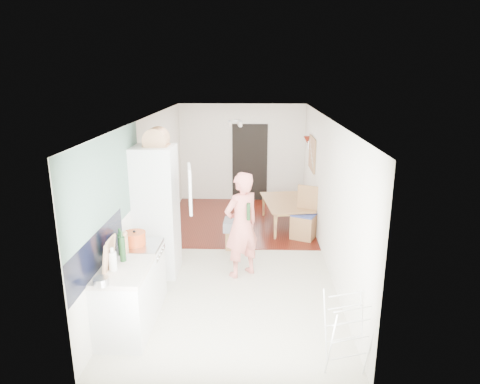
# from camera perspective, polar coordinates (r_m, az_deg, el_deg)

# --- Properties ---
(room_shell) EXTENTS (3.20, 7.00, 2.50)m
(room_shell) POSITION_cam_1_polar(r_m,az_deg,el_deg) (7.62, -0.51, 0.37)
(room_shell) COLOR white
(room_shell) RESTS_ON ground
(floor) EXTENTS (3.20, 7.00, 0.01)m
(floor) POSITION_cam_1_polar(r_m,az_deg,el_deg) (8.04, -0.49, -8.24)
(floor) COLOR beige
(floor) RESTS_ON ground
(wood_floor_overlay) EXTENTS (3.20, 3.30, 0.01)m
(wood_floor_overlay) POSITION_cam_1_polar(r_m,az_deg,el_deg) (9.76, -0.02, -3.79)
(wood_floor_overlay) COLOR #57180D
(wood_floor_overlay) RESTS_ON room_shell
(sage_wall_panel) EXTENTS (0.02, 3.00, 1.30)m
(sage_wall_panel) POSITION_cam_1_polar(r_m,az_deg,el_deg) (5.85, -17.18, 0.96)
(sage_wall_panel) COLOR slate
(sage_wall_panel) RESTS_ON room_shell
(tile_splashback) EXTENTS (0.02, 1.90, 0.50)m
(tile_splashback) POSITION_cam_1_polar(r_m,az_deg,el_deg) (5.57, -18.36, -7.48)
(tile_splashback) COLOR black
(tile_splashback) RESTS_ON room_shell
(doorway_recess) EXTENTS (0.90, 0.04, 2.00)m
(doorway_recess) POSITION_cam_1_polar(r_m,az_deg,el_deg) (11.05, 1.31, 3.91)
(doorway_recess) COLOR black
(doorway_recess) RESTS_ON room_shell
(base_cabinet) EXTENTS (0.60, 0.90, 0.86)m
(base_cabinet) POSITION_cam_1_polar(r_m,az_deg,el_deg) (5.80, -15.01, -14.18)
(base_cabinet) COLOR white
(base_cabinet) RESTS_ON room_shell
(worktop) EXTENTS (0.62, 0.92, 0.06)m
(worktop) POSITION_cam_1_polar(r_m,az_deg,el_deg) (5.59, -15.34, -10.08)
(worktop) COLOR silver
(worktop) RESTS_ON room_shell
(range_cooker) EXTENTS (0.60, 0.60, 0.88)m
(range_cooker) POSITION_cam_1_polar(r_m,az_deg,el_deg) (6.43, -13.09, -10.82)
(range_cooker) COLOR white
(range_cooker) RESTS_ON room_shell
(cooker_top) EXTENTS (0.60, 0.60, 0.04)m
(cooker_top) POSITION_cam_1_polar(r_m,az_deg,el_deg) (6.24, -13.35, -7.04)
(cooker_top) COLOR #B0B0B3
(cooker_top) RESTS_ON room_shell
(fridge_housing) EXTENTS (0.66, 0.66, 2.15)m
(fridge_housing) POSITION_cam_1_polar(r_m,az_deg,el_deg) (7.10, -11.10, -2.58)
(fridge_housing) COLOR white
(fridge_housing) RESTS_ON room_shell
(fridge_door) EXTENTS (0.14, 0.56, 0.70)m
(fridge_door) POSITION_cam_1_polar(r_m,az_deg,el_deg) (6.56, -6.70, 0.44)
(fridge_door) COLOR white
(fridge_door) RESTS_ON room_shell
(fridge_interior) EXTENTS (0.02, 0.52, 0.66)m
(fridge_interior) POSITION_cam_1_polar(r_m,az_deg,el_deg) (6.90, -8.80, 1.12)
(fridge_interior) COLOR white
(fridge_interior) RESTS_ON room_shell
(pinboard) EXTENTS (0.03, 0.90, 0.70)m
(pinboard) POSITION_cam_1_polar(r_m,az_deg,el_deg) (9.48, 9.61, 5.08)
(pinboard) COLOR tan
(pinboard) RESTS_ON room_shell
(pinboard_frame) EXTENTS (0.00, 0.94, 0.74)m
(pinboard_frame) POSITION_cam_1_polar(r_m,az_deg,el_deg) (9.48, 9.52, 5.09)
(pinboard_frame) COLOR #AC8242
(pinboard_frame) RESTS_ON room_shell
(wall_sconce) EXTENTS (0.18, 0.18, 0.16)m
(wall_sconce) POSITION_cam_1_polar(r_m,az_deg,el_deg) (10.08, 8.97, 6.90)
(wall_sconce) COLOR maroon
(wall_sconce) RESTS_ON room_shell
(person) EXTENTS (0.90, 0.86, 2.08)m
(person) POSITION_cam_1_polar(r_m,az_deg,el_deg) (6.88, 0.21, -3.19)
(person) COLOR #E4786B
(person) RESTS_ON floor
(dining_table) EXTENTS (0.95, 1.47, 0.48)m
(dining_table) POSITION_cam_1_polar(r_m,az_deg,el_deg) (9.38, 6.30, -3.17)
(dining_table) COLOR #AC8242
(dining_table) RESTS_ON floor
(dining_chair) EXTENTS (0.59, 0.59, 1.05)m
(dining_chair) POSITION_cam_1_polar(r_m,az_deg,el_deg) (8.68, 8.56, -2.85)
(dining_chair) COLOR #AC8242
(dining_chair) RESTS_ON floor
(stool) EXTENTS (0.32, 0.32, 0.38)m
(stool) POSITION_cam_1_polar(r_m,az_deg,el_deg) (8.21, -0.78, -6.28)
(stool) COLOR #AC8242
(stool) RESTS_ON floor
(grey_drape) EXTENTS (0.44, 0.44, 0.19)m
(grey_drape) POSITION_cam_1_polar(r_m,az_deg,el_deg) (8.11, -0.62, -4.40)
(grey_drape) COLOR gray
(grey_drape) RESTS_ON stool
(drying_rack) EXTENTS (0.55, 0.52, 0.87)m
(drying_rack) POSITION_cam_1_polar(r_m,az_deg,el_deg) (5.19, 14.08, -17.92)
(drying_rack) COLOR white
(drying_rack) RESTS_ON floor
(bread_bin) EXTENTS (0.46, 0.45, 0.20)m
(bread_bin) POSITION_cam_1_polar(r_m,az_deg,el_deg) (6.85, -11.10, 6.91)
(bread_bin) COLOR tan
(bread_bin) RESTS_ON fridge_housing
(red_casserole) EXTENTS (0.35, 0.35, 0.19)m
(red_casserole) POSITION_cam_1_polar(r_m,az_deg,el_deg) (6.22, -13.87, -6.02)
(red_casserole) COLOR #D14A1B
(red_casserole) RESTS_ON cooker_top
(steel_pan) EXTENTS (0.19, 0.19, 0.09)m
(steel_pan) POSITION_cam_1_polar(r_m,az_deg,el_deg) (5.23, -18.03, -11.27)
(steel_pan) COLOR #B0B0B3
(steel_pan) RESTS_ON worktop
(held_bottle) EXTENTS (0.06, 0.06, 0.28)m
(held_bottle) POSITION_cam_1_polar(r_m,az_deg,el_deg) (6.74, 1.14, -2.64)
(held_bottle) COLOR #193A1B
(held_bottle) RESTS_ON person
(bottle_a) EXTENTS (0.09, 0.09, 0.33)m
(bottle_a) POSITION_cam_1_polar(r_m,az_deg,el_deg) (5.71, -15.40, -7.35)
(bottle_a) COLOR #193A1B
(bottle_a) RESTS_ON worktop
(bottle_b) EXTENTS (0.07, 0.07, 0.30)m
(bottle_b) POSITION_cam_1_polar(r_m,az_deg,el_deg) (5.91, -15.64, -6.75)
(bottle_b) COLOR #193A1B
(bottle_b) RESTS_ON worktop
(bottle_c) EXTENTS (0.11, 0.11, 0.24)m
(bottle_c) POSITION_cam_1_polar(r_m,az_deg,el_deg) (5.51, -16.61, -8.84)
(bottle_c) COLOR silver
(bottle_c) RESTS_ON worktop
(pepper_mill_front) EXTENTS (0.08, 0.08, 0.23)m
(pepper_mill_front) POSITION_cam_1_polar(r_m,az_deg,el_deg) (5.96, -15.12, -6.88)
(pepper_mill_front) COLOR tan
(pepper_mill_front) RESTS_ON worktop
(pepper_mill_back) EXTENTS (0.07, 0.07, 0.22)m
(pepper_mill_back) POSITION_cam_1_polar(r_m,az_deg,el_deg) (6.03, -14.98, -6.63)
(pepper_mill_back) COLOR tan
(pepper_mill_back) RESTS_ON worktop
(chopping_boards) EXTENTS (0.08, 0.31, 0.42)m
(chopping_boards) POSITION_cam_1_polar(r_m,az_deg,el_deg) (5.49, -17.08, -7.97)
(chopping_boards) COLOR tan
(chopping_boards) RESTS_ON worktop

